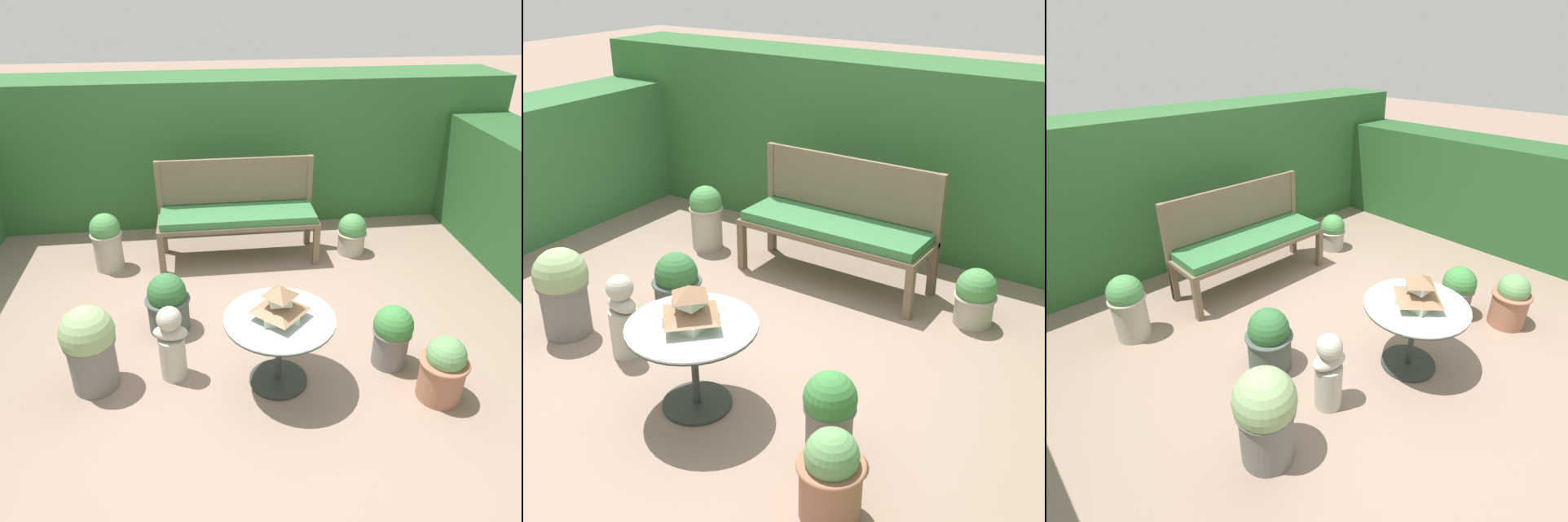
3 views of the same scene
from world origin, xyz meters
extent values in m
plane|color=gray|center=(0.00, 0.00, 0.00)|extent=(30.00, 30.00, 0.00)
cube|color=#336633|center=(0.00, 2.41, 0.81)|extent=(6.40, 0.80, 1.61)
cube|color=brown|center=(-0.71, 0.98, 0.20)|extent=(0.06, 0.06, 0.41)
cube|color=brown|center=(0.82, 0.98, 0.20)|extent=(0.06, 0.06, 0.41)
cube|color=brown|center=(-0.71, 1.42, 0.20)|extent=(0.06, 0.06, 0.41)
cube|color=brown|center=(0.82, 1.42, 0.20)|extent=(0.06, 0.06, 0.41)
cube|color=brown|center=(0.05, 1.20, 0.43)|extent=(1.59, 0.50, 0.04)
cube|color=#387542|center=(0.05, 1.20, 0.49)|extent=(1.52, 0.46, 0.07)
cube|color=brown|center=(-0.71, 1.43, 0.50)|extent=(0.06, 0.06, 0.99)
cube|color=brown|center=(0.82, 1.43, 0.50)|extent=(0.06, 0.06, 0.99)
cube|color=brown|center=(0.05, 1.43, 0.76)|extent=(1.52, 0.04, 0.46)
cylinder|color=#2D332D|center=(0.18, -0.66, 0.01)|extent=(0.42, 0.42, 0.02)
cylinder|color=#2D332D|center=(0.18, -0.66, 0.27)|extent=(0.04, 0.04, 0.55)
cylinder|color=silver|center=(0.18, -0.66, 0.55)|extent=(0.76, 0.76, 0.01)
torus|color=#2D332D|center=(0.18, -0.66, 0.54)|extent=(0.76, 0.76, 0.02)
cube|color=#B2BCA8|center=(0.18, -0.66, 0.59)|extent=(0.23, 0.23, 0.06)
pyramid|color=#936B4C|center=(0.18, -0.66, 0.65)|extent=(0.31, 0.31, 0.07)
cube|color=#B2BCA8|center=(0.18, -0.66, 0.71)|extent=(0.14, 0.14, 0.05)
pyramid|color=#936B4C|center=(0.18, -0.66, 0.78)|extent=(0.19, 0.19, 0.07)
cylinder|color=#B7B2A3|center=(-0.56, -0.51, 0.17)|extent=(0.19, 0.19, 0.34)
ellipsoid|color=#B7B2A3|center=(-0.56, -0.51, 0.39)|extent=(0.27, 0.18, 0.10)
sphere|color=#B7B2A3|center=(-0.56, -0.51, 0.51)|extent=(0.18, 0.18, 0.18)
cylinder|color=slate|center=(1.04, -0.57, 0.15)|extent=(0.26, 0.26, 0.30)
torus|color=slate|center=(1.04, -0.57, 0.29)|extent=(0.29, 0.29, 0.03)
sphere|color=#3D7F3D|center=(1.04, -0.57, 0.35)|extent=(0.29, 0.29, 0.29)
cylinder|color=#ADA393|center=(1.24, 1.18, 0.12)|extent=(0.28, 0.28, 0.24)
torus|color=#ADA393|center=(1.24, 1.18, 0.22)|extent=(0.31, 0.31, 0.03)
sphere|color=#4C8E4C|center=(1.24, 1.18, 0.29)|extent=(0.29, 0.29, 0.29)
cylinder|color=slate|center=(-1.12, -0.54, 0.20)|extent=(0.33, 0.33, 0.39)
torus|color=slate|center=(-1.12, -0.54, 0.38)|extent=(0.36, 0.36, 0.03)
sphere|color=#89A870|center=(-1.12, -0.54, 0.46)|extent=(0.38, 0.38, 0.38)
cylinder|color=#9E664C|center=(1.27, -0.95, 0.16)|extent=(0.30, 0.30, 0.32)
torus|color=#9E664C|center=(1.27, -0.95, 0.30)|extent=(0.34, 0.34, 0.03)
sphere|color=#66995B|center=(1.27, -0.95, 0.36)|extent=(0.26, 0.26, 0.26)
cylinder|color=#4C5651|center=(-0.61, 0.07, 0.15)|extent=(0.33, 0.33, 0.30)
torus|color=#4C5651|center=(-0.61, 0.07, 0.29)|extent=(0.37, 0.37, 0.03)
sphere|color=#336B38|center=(-0.61, 0.07, 0.35)|extent=(0.32, 0.32, 0.32)
cylinder|color=#ADA393|center=(-1.24, 1.15, 0.19)|extent=(0.28, 0.28, 0.39)
torus|color=#ADA393|center=(-1.24, 1.15, 0.38)|extent=(0.31, 0.31, 0.03)
sphere|color=#4C8E4C|center=(-1.24, 1.15, 0.44)|extent=(0.29, 0.29, 0.29)
camera|label=1|loc=(-0.28, -3.42, 2.58)|focal=35.00mm
camera|label=2|loc=(2.38, -3.02, 2.49)|focal=45.00mm
camera|label=3|loc=(-2.07, -1.91, 2.22)|focal=28.00mm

